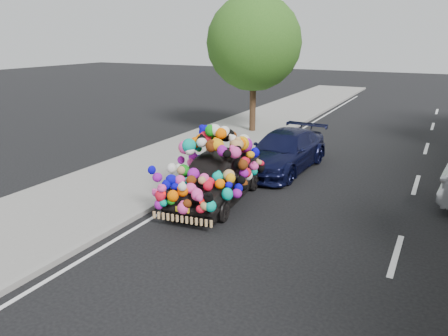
% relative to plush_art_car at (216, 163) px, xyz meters
% --- Properties ---
extents(ground, '(100.00, 100.00, 0.00)m').
position_rel_plush_art_car_xyz_m(ground, '(1.20, -1.13, -1.03)').
color(ground, black).
rests_on(ground, ground).
extents(sidewalk, '(4.00, 60.00, 0.12)m').
position_rel_plush_art_car_xyz_m(sidewalk, '(-3.10, -1.13, -0.97)').
color(sidewalk, gray).
rests_on(sidewalk, ground).
extents(kerb, '(0.15, 60.00, 0.13)m').
position_rel_plush_art_car_xyz_m(kerb, '(-1.15, -1.13, -0.97)').
color(kerb, gray).
rests_on(kerb, ground).
extents(lane_markings, '(6.00, 50.00, 0.01)m').
position_rel_plush_art_car_xyz_m(lane_markings, '(4.80, -1.13, -1.03)').
color(lane_markings, silver).
rests_on(lane_markings, ground).
extents(tree_near_sidewalk, '(4.20, 4.20, 6.13)m').
position_rel_plush_art_car_xyz_m(tree_near_sidewalk, '(-2.60, 8.37, 2.99)').
color(tree_near_sidewalk, '#332114').
rests_on(tree_near_sidewalk, ground).
extents(plush_art_car, '(2.42, 4.43, 2.03)m').
position_rel_plush_art_car_xyz_m(plush_art_car, '(0.00, 0.00, 0.00)').
color(plush_art_car, black).
rests_on(plush_art_car, ground).
extents(navy_sedan, '(2.08, 4.55, 1.29)m').
position_rel_plush_art_car_xyz_m(navy_sedan, '(0.68, 3.51, -0.39)').
color(navy_sedan, black).
rests_on(navy_sedan, ground).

